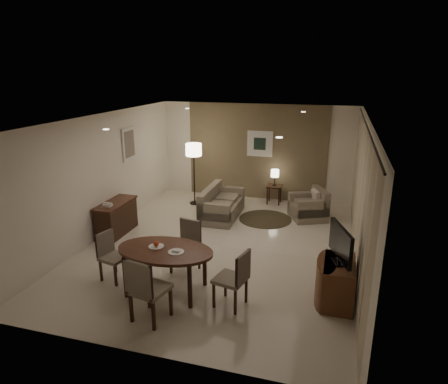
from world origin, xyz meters
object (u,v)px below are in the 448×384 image
(tv_cabinet, at_px, (338,282))
(side_table, at_px, (274,194))
(sofa, at_px, (222,203))
(chair_near, at_px, (150,288))
(dining_table, at_px, (166,270))
(floor_lamp, at_px, (194,174))
(chair_right, at_px, (230,278))
(chair_far, at_px, (185,247))
(console_desk, at_px, (116,218))
(armchair, at_px, (308,204))
(chair_left, at_px, (114,257))

(tv_cabinet, xyz_separation_m, side_table, (-1.79, 4.63, -0.09))
(sofa, bearing_deg, chair_near, -177.95)
(dining_table, xyz_separation_m, floor_lamp, (-1.13, 4.44, 0.46))
(dining_table, height_order, floor_lamp, floor_lamp)
(chair_right, bearing_deg, floor_lamp, -140.57)
(sofa, bearing_deg, floor_lamp, 51.93)
(chair_far, bearing_deg, dining_table, -83.12)
(floor_lamp, bearing_deg, console_desk, -111.47)
(chair_near, bearing_deg, sofa, -74.87)
(chair_far, distance_m, chair_right, 1.39)
(armchair, distance_m, side_table, 1.39)
(console_desk, bearing_deg, armchair, 28.03)
(chair_left, distance_m, chair_right, 2.20)
(dining_table, xyz_separation_m, chair_near, (0.11, -0.79, 0.14))
(console_desk, distance_m, chair_left, 2.14)
(dining_table, bearing_deg, chair_far, 86.38)
(chair_near, xyz_separation_m, side_table, (0.89, 5.88, -0.26))
(chair_far, distance_m, side_table, 4.45)
(chair_left, height_order, chair_right, chair_right)
(chair_right, bearing_deg, dining_table, -82.56)
(chair_right, bearing_deg, chair_left, -82.77)
(side_table, bearing_deg, dining_table, -101.07)
(chair_left, relative_size, floor_lamp, 0.52)
(tv_cabinet, xyz_separation_m, floor_lamp, (-3.91, 3.98, 0.50))
(console_desk, height_order, side_table, console_desk)
(chair_near, bearing_deg, dining_table, -69.78)
(chair_near, bearing_deg, chair_left, -25.56)
(console_desk, relative_size, chair_right, 1.26)
(chair_near, relative_size, chair_far, 1.10)
(tv_cabinet, distance_m, dining_table, 2.83)
(console_desk, height_order, sofa, sofa)
(chair_left, bearing_deg, armchair, -23.36)
(sofa, height_order, floor_lamp, floor_lamp)
(tv_cabinet, relative_size, armchair, 1.06)
(tv_cabinet, height_order, sofa, sofa)
(floor_lamp, bearing_deg, side_table, 17.02)
(chair_near, height_order, sofa, chair_near)
(dining_table, height_order, sofa, dining_table)
(tv_cabinet, relative_size, dining_table, 0.55)
(armchair, bearing_deg, floor_lamp, -119.71)
(tv_cabinet, xyz_separation_m, chair_left, (-3.83, -0.35, 0.09))
(sofa, bearing_deg, armchair, -77.28)
(chair_left, height_order, armchair, chair_left)
(sofa, xyz_separation_m, side_table, (1.09, 1.44, -0.12))
(console_desk, xyz_separation_m, side_table, (3.10, 3.13, -0.12))
(floor_lamp, bearing_deg, chair_near, -76.73)
(chair_left, relative_size, armchair, 1.03)
(console_desk, distance_m, armchair, 4.65)
(chair_far, relative_size, chair_left, 1.09)
(side_table, bearing_deg, sofa, -127.21)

